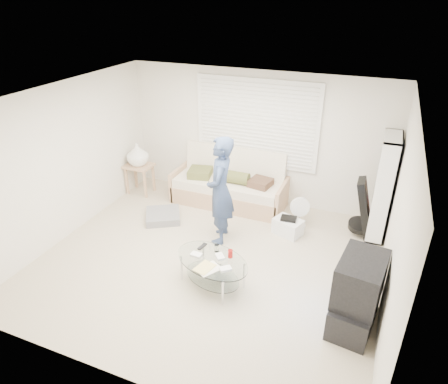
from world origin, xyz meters
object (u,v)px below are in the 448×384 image
at_px(tv_unit, 357,294).
at_px(coffee_table, 213,264).
at_px(bookshelf, 383,187).
at_px(futon_sofa, 230,186).

bearing_deg(tv_unit, coffee_table, 179.13).
distance_m(bookshelf, tv_unit, 2.32).
bearing_deg(coffee_table, bookshelf, 47.78).
bearing_deg(tv_unit, futon_sofa, 137.37).
bearing_deg(futon_sofa, bookshelf, -2.00).
bearing_deg(coffee_table, futon_sofa, 105.78).
xyz_separation_m(futon_sofa, tv_unit, (2.58, -2.37, 0.13)).
bearing_deg(bookshelf, tv_unit, -93.15).
bearing_deg(bookshelf, futon_sofa, 178.00).
height_order(futon_sofa, tv_unit, futon_sofa).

